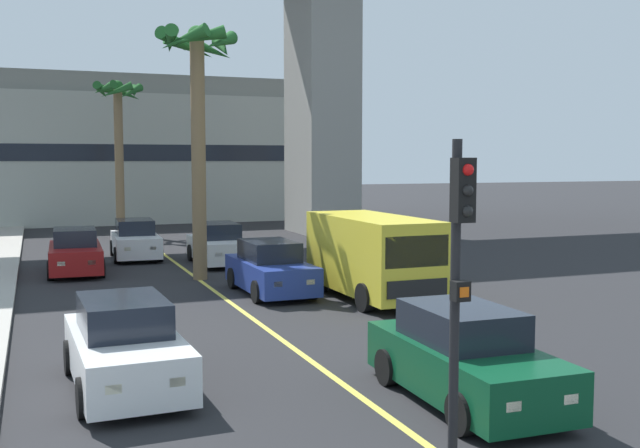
% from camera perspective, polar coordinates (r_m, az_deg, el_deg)
% --- Properties ---
extents(lane_stripe_center, '(0.14, 56.00, 0.01)m').
position_cam_1_polar(lane_stripe_center, '(23.79, -8.72, -4.65)').
color(lane_stripe_center, '#DBCC4C').
rests_on(lane_stripe_center, ground).
extents(pier_building_backdrop, '(30.25, 8.04, 9.15)m').
position_cam_1_polar(pier_building_backdrop, '(49.96, -15.42, 5.42)').
color(pier_building_backdrop, '#ADB2A8').
rests_on(pier_building_backdrop, ground).
extents(car_queue_front, '(1.94, 4.15, 1.56)m').
position_cam_1_polar(car_queue_front, '(27.22, -18.28, -2.12)').
color(car_queue_front, maroon).
rests_on(car_queue_front, ground).
extents(car_queue_second, '(1.96, 4.16, 1.56)m').
position_cam_1_polar(car_queue_second, '(30.66, -14.00, -1.24)').
color(car_queue_second, white).
rests_on(car_queue_second, ground).
extents(car_queue_third, '(1.88, 4.12, 1.56)m').
position_cam_1_polar(car_queue_third, '(22.02, -3.82, -3.50)').
color(car_queue_third, navy).
rests_on(car_queue_third, ground).
extents(car_queue_fourth, '(1.91, 4.14, 1.56)m').
position_cam_1_polar(car_queue_fourth, '(12.53, 11.04, -10.10)').
color(car_queue_fourth, '#0C4728').
rests_on(car_queue_fourth, ground).
extents(car_queue_fifth, '(1.94, 4.15, 1.56)m').
position_cam_1_polar(car_queue_fifth, '(13.45, -14.75, -9.13)').
color(car_queue_fifth, white).
rests_on(car_queue_fifth, ground).
extents(car_queue_sixth, '(1.86, 4.11, 1.56)m').
position_cam_1_polar(car_queue_sixth, '(28.44, -7.80, -1.61)').
color(car_queue_sixth, white).
rests_on(car_queue_sixth, ground).
extents(delivery_van, '(2.21, 5.27, 2.36)m').
position_cam_1_polar(delivery_van, '(21.05, 4.04, -2.34)').
color(delivery_van, yellow).
rests_on(delivery_van, ground).
extents(traffic_light_median_near, '(0.24, 0.37, 4.20)m').
position_cam_1_polar(traffic_light_median_near, '(9.00, 10.60, -3.06)').
color(traffic_light_median_near, black).
rests_on(traffic_light_median_near, ground).
extents(palm_tree_near_median, '(2.74, 2.74, 8.27)m').
position_cam_1_polar(palm_tree_near_median, '(24.78, -9.42, 10.28)').
color(palm_tree_near_median, brown).
rests_on(palm_tree_near_median, ground).
extents(palm_tree_mid_median, '(2.70, 2.71, 8.07)m').
position_cam_1_polar(palm_tree_mid_median, '(40.48, -15.21, 7.78)').
color(palm_tree_mid_median, brown).
rests_on(palm_tree_mid_median, ground).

